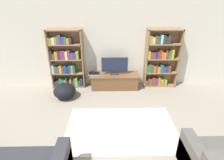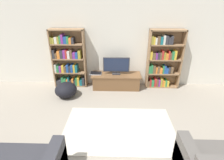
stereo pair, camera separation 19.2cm
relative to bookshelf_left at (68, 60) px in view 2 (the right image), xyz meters
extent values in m
cube|color=silver|center=(1.30, 0.18, 0.48)|extent=(8.80, 0.06, 2.60)
cube|color=#93704C|center=(-0.44, -0.02, 0.05)|extent=(0.04, 0.30, 1.75)
cube|color=#93704C|center=(0.50, -0.02, 0.05)|extent=(0.04, 0.30, 1.75)
cube|color=#93704C|center=(0.03, 0.11, 0.05)|extent=(0.98, 0.04, 1.75)
cube|color=#93704C|center=(0.03, -0.02, 0.91)|extent=(0.98, 0.30, 0.04)
cube|color=#93704C|center=(0.03, -0.02, -0.80)|extent=(0.95, 0.30, 0.04)
cube|color=#333338|center=(-0.39, -0.04, -0.70)|extent=(0.07, 0.24, 0.16)
cube|color=#333338|center=(-0.31, -0.04, -0.70)|extent=(0.08, 0.24, 0.17)
cube|color=#2D7F47|center=(-0.23, -0.04, -0.66)|extent=(0.06, 0.24, 0.25)
cube|color=#2D7F47|center=(-0.16, -0.04, -0.68)|extent=(0.07, 0.24, 0.21)
cube|color=orange|center=(-0.09, -0.04, -0.69)|extent=(0.04, 0.24, 0.19)
cube|color=#196B75|center=(-0.04, -0.04, -0.66)|extent=(0.04, 0.24, 0.26)
cube|color=#333338|center=(0.02, -0.04, -0.70)|extent=(0.07, 0.24, 0.16)
cube|color=orange|center=(0.09, -0.04, -0.68)|extent=(0.06, 0.24, 0.22)
cube|color=#333338|center=(0.15, -0.04, -0.70)|extent=(0.04, 0.24, 0.16)
cube|color=#2D7F47|center=(0.20, -0.04, -0.66)|extent=(0.06, 0.24, 0.25)
cube|color=gold|center=(0.27, -0.04, -0.65)|extent=(0.07, 0.24, 0.26)
cube|color=#196B75|center=(0.34, -0.04, -0.70)|extent=(0.08, 0.24, 0.18)
cube|color=#333338|center=(0.42, -0.04, -0.66)|extent=(0.07, 0.24, 0.24)
cube|color=#93704C|center=(0.03, -0.02, -0.37)|extent=(0.95, 0.30, 0.04)
cube|color=silver|center=(-0.39, -0.04, -0.22)|extent=(0.06, 0.24, 0.25)
cube|color=#2D7F47|center=(-0.32, -0.04, -0.25)|extent=(0.07, 0.24, 0.20)
cube|color=#7F338C|center=(-0.25, -0.04, -0.25)|extent=(0.06, 0.24, 0.19)
cube|color=gold|center=(-0.17, -0.04, -0.24)|extent=(0.07, 0.24, 0.22)
cube|color=brown|center=(-0.10, -0.04, -0.26)|extent=(0.06, 0.24, 0.19)
cube|color=#234C99|center=(-0.03, -0.04, -0.23)|extent=(0.07, 0.24, 0.23)
cube|color=#333338|center=(0.04, -0.04, -0.25)|extent=(0.05, 0.24, 0.20)
cube|color=#234C99|center=(0.10, -0.04, -0.23)|extent=(0.07, 0.24, 0.24)
cube|color=gold|center=(0.17, -0.04, -0.23)|extent=(0.05, 0.24, 0.23)
cube|color=#196B75|center=(0.24, -0.04, -0.24)|extent=(0.06, 0.24, 0.22)
cube|color=#93704C|center=(0.03, -0.02, 0.07)|extent=(0.95, 0.30, 0.04)
cube|color=#333338|center=(-0.39, -0.04, 0.22)|extent=(0.07, 0.24, 0.25)
cube|color=brown|center=(-0.32, -0.04, 0.17)|extent=(0.06, 0.24, 0.16)
cube|color=orange|center=(-0.24, -0.04, 0.20)|extent=(0.08, 0.24, 0.22)
cube|color=#333338|center=(-0.16, -0.04, 0.21)|extent=(0.08, 0.24, 0.23)
cube|color=#7F338C|center=(-0.08, -0.04, 0.21)|extent=(0.07, 0.24, 0.25)
cube|color=#B72D28|center=(-0.02, -0.04, 0.21)|extent=(0.05, 0.24, 0.25)
cube|color=silver|center=(0.05, -0.04, 0.20)|extent=(0.07, 0.24, 0.22)
cube|color=brown|center=(0.13, -0.04, 0.22)|extent=(0.06, 0.24, 0.26)
cube|color=#7F338C|center=(0.21, -0.04, 0.18)|extent=(0.08, 0.24, 0.19)
cube|color=#234C99|center=(0.28, -0.04, 0.18)|extent=(0.07, 0.24, 0.18)
cube|color=#9E9333|center=(0.37, -0.04, 0.21)|extent=(0.08, 0.24, 0.24)
cube|color=#93704C|center=(0.03, -0.02, 0.51)|extent=(0.95, 0.30, 0.04)
cube|color=#9E9333|center=(-0.41, -0.04, 0.62)|extent=(0.04, 0.24, 0.19)
cube|color=#9E9333|center=(-0.34, -0.04, 0.61)|extent=(0.06, 0.24, 0.16)
cube|color=silver|center=(-0.27, -0.04, 0.62)|extent=(0.07, 0.24, 0.19)
cube|color=#9E9333|center=(-0.20, -0.04, 0.62)|extent=(0.05, 0.24, 0.20)
cube|color=#2D7F47|center=(-0.15, -0.04, 0.64)|extent=(0.04, 0.24, 0.23)
cube|color=#7F338C|center=(-0.09, -0.04, 0.65)|extent=(0.07, 0.24, 0.26)
cube|color=#234C99|center=(0.00, -0.04, 0.63)|extent=(0.08, 0.24, 0.20)
cube|color=#2D7F47|center=(0.07, -0.04, 0.63)|extent=(0.06, 0.24, 0.20)
cube|color=orange|center=(0.13, -0.04, 0.61)|extent=(0.07, 0.24, 0.17)
cube|color=#333338|center=(0.21, -0.04, 0.61)|extent=(0.07, 0.24, 0.17)
cube|color=#93704C|center=(2.38, -0.02, 0.05)|extent=(0.04, 0.30, 1.75)
cube|color=#93704C|center=(3.33, -0.02, 0.05)|extent=(0.04, 0.30, 1.75)
cube|color=#93704C|center=(2.86, 0.11, 0.05)|extent=(0.98, 0.04, 1.75)
cube|color=#93704C|center=(2.86, -0.02, 0.91)|extent=(0.98, 0.30, 0.04)
cube|color=#93704C|center=(2.86, -0.02, -0.80)|extent=(0.95, 0.30, 0.04)
cube|color=brown|center=(2.44, -0.04, -0.70)|extent=(0.08, 0.24, 0.17)
cube|color=#B72D28|center=(2.51, -0.04, -0.68)|extent=(0.04, 0.24, 0.21)
cube|color=#2D7F47|center=(2.57, -0.04, -0.68)|extent=(0.08, 0.24, 0.20)
cube|color=#B72D28|center=(2.65, -0.04, -0.66)|extent=(0.07, 0.24, 0.25)
cube|color=brown|center=(2.71, -0.04, -0.67)|extent=(0.05, 0.24, 0.23)
cube|color=#7F338C|center=(2.77, -0.04, -0.68)|extent=(0.05, 0.24, 0.22)
cube|color=#9E9333|center=(2.83, -0.04, -0.66)|extent=(0.06, 0.24, 0.26)
cube|color=orange|center=(2.89, -0.04, -0.69)|extent=(0.04, 0.24, 0.20)
cube|color=gold|center=(2.93, -0.04, -0.70)|extent=(0.04, 0.24, 0.18)
cube|color=#2D7F47|center=(2.98, -0.04, -0.68)|extent=(0.04, 0.24, 0.20)
cube|color=gold|center=(3.04, -0.04, -0.69)|extent=(0.06, 0.24, 0.18)
cube|color=#93704C|center=(2.86, -0.02, -0.37)|extent=(0.95, 0.30, 0.04)
cube|color=#2D7F47|center=(2.43, -0.04, -0.23)|extent=(0.07, 0.24, 0.23)
cube|color=#2D7F47|center=(2.50, -0.04, -0.22)|extent=(0.05, 0.24, 0.26)
cube|color=brown|center=(2.57, -0.04, -0.23)|extent=(0.08, 0.24, 0.23)
cube|color=orange|center=(2.64, -0.04, -0.26)|extent=(0.04, 0.24, 0.19)
cube|color=brown|center=(2.70, -0.04, -0.24)|extent=(0.06, 0.24, 0.21)
cube|color=orange|center=(2.77, -0.04, -0.27)|extent=(0.08, 0.24, 0.16)
cube|color=#2D7F47|center=(2.84, -0.04, -0.23)|extent=(0.04, 0.24, 0.23)
cube|color=#234C99|center=(2.89, -0.04, -0.23)|extent=(0.05, 0.24, 0.23)
cube|color=#234C99|center=(2.95, -0.04, -0.27)|extent=(0.06, 0.24, 0.16)
cube|color=#333338|center=(3.02, -0.04, -0.25)|extent=(0.05, 0.24, 0.19)
cube|color=brown|center=(3.09, -0.04, -0.25)|extent=(0.07, 0.24, 0.20)
cube|color=#93704C|center=(2.86, -0.02, 0.07)|extent=(0.95, 0.30, 0.04)
cube|color=gold|center=(2.44, -0.04, 0.20)|extent=(0.08, 0.24, 0.22)
cube|color=brown|center=(2.52, -0.04, 0.18)|extent=(0.08, 0.24, 0.18)
cube|color=#7F338C|center=(2.60, -0.04, 0.18)|extent=(0.05, 0.24, 0.18)
cube|color=#333338|center=(2.66, -0.04, 0.19)|extent=(0.06, 0.24, 0.19)
cube|color=brown|center=(2.72, -0.04, 0.19)|extent=(0.04, 0.24, 0.20)
cube|color=#B72D28|center=(2.77, -0.04, 0.21)|extent=(0.05, 0.24, 0.25)
cube|color=#9E9333|center=(2.83, -0.04, 0.19)|extent=(0.05, 0.24, 0.20)
cube|color=orange|center=(2.89, -0.04, 0.17)|extent=(0.08, 0.24, 0.17)
cube|color=#B72D28|center=(2.95, -0.04, 0.21)|extent=(0.04, 0.24, 0.24)
cube|color=brown|center=(3.00, -0.04, 0.18)|extent=(0.05, 0.24, 0.19)
cube|color=#2D7F47|center=(3.06, -0.04, 0.21)|extent=(0.06, 0.24, 0.24)
cube|color=gold|center=(3.13, -0.04, 0.22)|extent=(0.06, 0.24, 0.26)
cube|color=#93704C|center=(2.86, -0.02, 0.51)|extent=(0.95, 0.30, 0.04)
cube|color=#9E9333|center=(2.43, -0.04, 0.64)|extent=(0.06, 0.24, 0.23)
cube|color=gold|center=(2.49, -0.04, 0.63)|extent=(0.04, 0.24, 0.20)
cube|color=silver|center=(2.54, -0.04, 0.62)|extent=(0.05, 0.24, 0.18)
cube|color=brown|center=(2.61, -0.04, 0.64)|extent=(0.08, 0.24, 0.22)
cube|color=#196B75|center=(2.69, -0.04, 0.63)|extent=(0.07, 0.24, 0.21)
cube|color=silver|center=(2.76, -0.04, 0.65)|extent=(0.06, 0.24, 0.25)
cube|color=#333338|center=(2.83, -0.04, 0.64)|extent=(0.07, 0.24, 0.24)
cube|color=#333338|center=(2.90, -0.04, 0.62)|extent=(0.06, 0.24, 0.20)
cube|color=#333338|center=(2.97, -0.04, 0.64)|extent=(0.06, 0.24, 0.24)
cube|color=brown|center=(1.44, -0.15, -0.62)|extent=(1.38, 0.51, 0.41)
cube|color=brown|center=(1.44, -0.15, -0.39)|extent=(1.47, 0.54, 0.04)
cube|color=#2D2D33|center=(1.44, -0.13, -0.36)|extent=(0.24, 0.16, 0.03)
cylinder|color=#2D2D33|center=(1.44, -0.13, -0.32)|extent=(0.04, 0.04, 0.05)
cube|color=#2D2D33|center=(1.44, -0.13, -0.08)|extent=(0.78, 0.04, 0.44)
cube|color=#19233D|center=(1.44, -0.15, -0.08)|extent=(0.72, 0.00, 0.39)
cube|color=#B7B7BC|center=(0.83, -0.12, -0.36)|extent=(0.35, 0.26, 0.02)
cube|color=black|center=(0.83, -0.12, -0.35)|extent=(0.33, 0.25, 0.00)
cube|color=beige|center=(1.52, -2.05, -0.81)|extent=(2.33, 1.48, 0.02)
ellipsoid|color=black|center=(0.05, -0.74, -0.62)|extent=(0.60, 0.60, 0.41)
camera|label=1|loc=(1.27, -4.96, 1.70)|focal=28.00mm
camera|label=2|loc=(1.46, -4.96, 1.70)|focal=28.00mm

